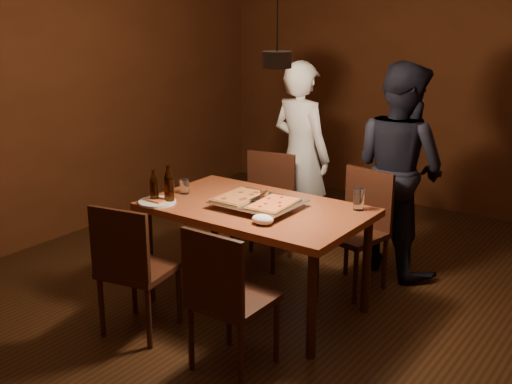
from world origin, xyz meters
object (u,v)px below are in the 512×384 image
Objects in this scene: chair_far_right at (360,219)px; chair_near_left at (131,259)px; chair_near_right at (225,288)px; diner_white at (301,156)px; pendant_lamp at (277,58)px; dining_table at (256,216)px; diner_dark at (399,169)px; chair_far_left at (266,198)px; beer_bottle_b at (169,184)px; pizza_tray at (258,204)px; plate_slice at (157,202)px; beer_bottle_a at (154,186)px.

chair_far_right is 0.99× the size of chair_near_left.
diner_white is (-0.73, 2.00, 0.27)m from chair_near_right.
pendant_lamp is at bearing 38.13° from chair_near_left.
dining_table is 3.06× the size of chair_near_left.
diner_dark reaches higher than dining_table.
chair_far_left is 0.53m from diner_white.
chair_far_left is at bearing 84.80° from beer_bottle_b.
beer_bottle_b is (-0.57, -0.26, 0.11)m from pizza_tray.
dining_table is 5.77× the size of plate_slice.
dining_table is at bearing 28.09° from beer_bottle_a.
pizza_tray is at bearing -32.98° from dining_table.
plate_slice is 0.24× the size of pendant_lamp.
beer_bottle_b is at bearing 149.81° from chair_near_right.
diner_white is (-0.41, 1.23, 0.04)m from pizza_tray.
chair_far_right and chair_near_left have the same top height.
diner_white reaches higher than beer_bottle_a.
diner_white is at bearing -20.36° from chair_far_right.
diner_dark is (1.11, 1.55, 0.07)m from plate_slice.
diner_dark reaches higher than chair_near_right.
chair_far_left is 2.12× the size of beer_bottle_a.
diner_dark is at bearing 54.58° from chair_near_left.
pizza_tray reaches higher than plate_slice.
chair_near_left is at bearing -114.89° from pizza_tray.
dining_table is at bearing 109.30° from chair_far_left.
beer_bottle_b is at bearing 43.13° from plate_slice.
chair_far_left is at bearing 93.72° from diner_white.
chair_near_left is at bearing 71.67° from chair_far_right.
chair_near_right is at bearing -10.59° from chair_near_left.
beer_bottle_b reaches higher than chair_near_right.
pendant_lamp is (0.66, -0.85, 1.22)m from chair_far_left.
chair_near_left is 0.30× the size of diner_white.
chair_near_left is (-0.83, -1.53, 0.00)m from chair_far_right.
diner_white is 1.72m from pendant_lamp.
pizza_tray is 1.01m from pendant_lamp.
beer_bottle_a is at bearing -150.20° from pizza_tray.
beer_bottle_b is (-0.88, 0.51, 0.34)m from chair_near_right.
dining_table is at bearing 88.49° from diner_dark.
chair_near_left is at bearing 80.65° from chair_far_left.
diner_dark reaches higher than chair_far_left.
dining_table is 0.86m from chair_far_right.
pendant_lamp is (-0.30, -1.29, 0.93)m from diner_dark.
plate_slice is (-0.19, 0.46, 0.22)m from chair_near_left.
beer_bottle_b is at bearing 74.12° from chair_far_left.
chair_far_left is 1.74m from chair_near_right.
pendant_lamp reaches higher than beer_bottle_a.
chair_near_left is 0.63m from beer_bottle_b.
dining_table is 1.36× the size of pendant_lamp.
dining_table is 0.89m from chair_far_left.
beer_bottle_a is at bearing 168.19° from plate_slice.
pizza_tray is 0.70m from plate_slice.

